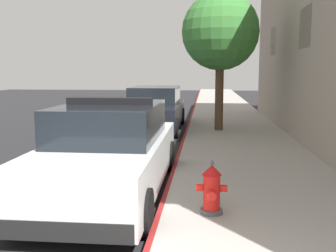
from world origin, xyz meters
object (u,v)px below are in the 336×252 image
at_px(police_cruiser, 110,152).
at_px(street_tree, 220,32).
at_px(parked_car_silver_ahead, 155,109).
at_px(fire_hydrant, 212,189).

distance_m(police_cruiser, street_tree, 7.56).
xyz_separation_m(parked_car_silver_ahead, street_tree, (2.28, -0.72, 2.66)).
distance_m(parked_car_silver_ahead, fire_hydrant, 8.89).
relative_size(parked_car_silver_ahead, street_tree, 1.06).
relative_size(parked_car_silver_ahead, fire_hydrant, 6.37).
bearing_deg(fire_hydrant, parked_car_silver_ahead, 102.60).
xyz_separation_m(parked_car_silver_ahead, fire_hydrant, (1.94, -8.68, -0.25)).
bearing_deg(street_tree, fire_hydrant, -92.47).
relative_size(police_cruiser, parked_car_silver_ahead, 1.00).
bearing_deg(parked_car_silver_ahead, police_cruiser, -88.56).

